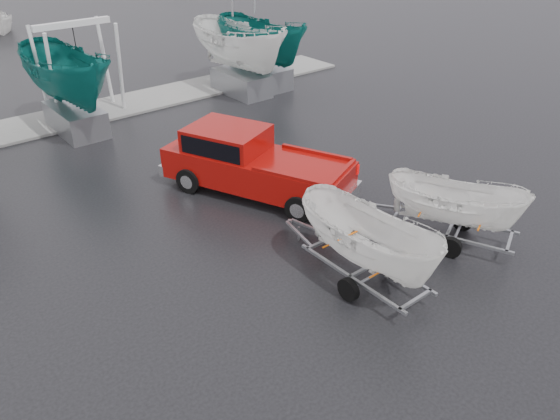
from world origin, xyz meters
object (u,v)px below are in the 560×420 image
at_px(trailer_parked, 373,193).
at_px(pickup_truck, 248,160).
at_px(boat_hoist, 78,56).
at_px(trailer_hitched, 462,166).

bearing_deg(trailer_parked, pickup_truck, 83.36).
distance_m(trailer_parked, boat_hoist, 16.67).
bearing_deg(trailer_hitched, pickup_truck, 90.00).
xyz_separation_m(pickup_truck, boat_hoist, (-1.23, 10.65, 1.56)).
bearing_deg(boat_hoist, pickup_truck, -83.41).
height_order(trailer_hitched, trailer_parked, trailer_parked).
bearing_deg(trailer_hitched, boat_hoist, 80.06).
bearing_deg(pickup_truck, trailer_parked, -120.00).
bearing_deg(boat_hoist, trailer_hitched, -77.20).
xyz_separation_m(trailer_parked, boat_hoist, (-0.46, 16.67, 0.02)).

